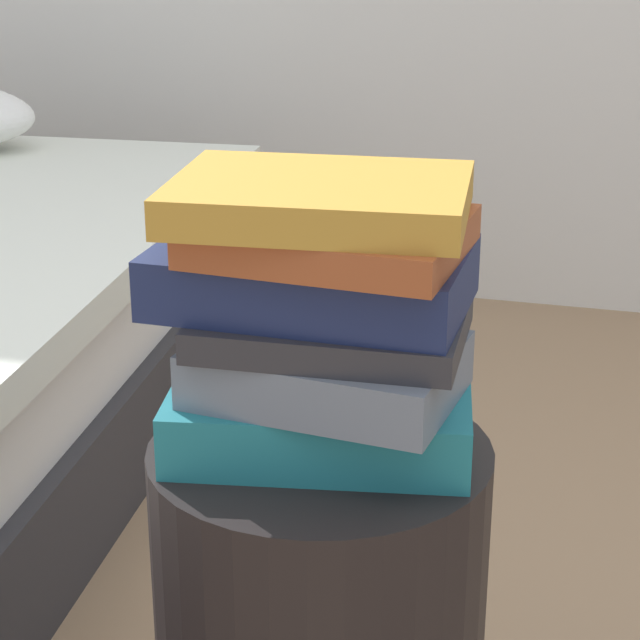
{
  "coord_description": "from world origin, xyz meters",
  "views": [
    {
      "loc": [
        0.27,
        -1.01,
        1.07
      ],
      "look_at": [
        0.0,
        0.0,
        0.67
      ],
      "focal_mm": 66.5,
      "sensor_mm": 36.0,
      "label": 1
    }
  ],
  "objects": [
    {
      "name": "book_ochre",
      "position": [
        0.0,
        -0.0,
        0.79
      ],
      "size": [
        0.29,
        0.22,
        0.04
      ],
      "primitive_type": "cube",
      "rotation": [
        0.0,
        0.0,
        0.09
      ],
      "color": "#B7842D",
      "rests_on": "book_rust"
    },
    {
      "name": "book_navy",
      "position": [
        -0.01,
        0.01,
        0.71
      ],
      "size": [
        0.3,
        0.18,
        0.06
      ],
      "primitive_type": "cube",
      "rotation": [
        0.0,
        0.0,
        -0.02
      ],
      "color": "#19234C",
      "rests_on": "book_charcoal"
    },
    {
      "name": "book_teal",
      "position": [
        0.0,
        0.0,
        0.56
      ],
      "size": [
        0.32,
        0.21,
        0.06
      ],
      "primitive_type": "cube",
      "rotation": [
        0.0,
        0.0,
        0.16
      ],
      "color": "#1E727F",
      "rests_on": "side_table"
    },
    {
      "name": "book_charcoal",
      "position": [
        0.01,
        -0.0,
        0.66
      ],
      "size": [
        0.26,
        0.19,
        0.03
      ],
      "primitive_type": "cube",
      "rotation": [
        0.0,
        0.0,
        0.04
      ],
      "color": "#28282D",
      "rests_on": "book_slate"
    },
    {
      "name": "book_rust",
      "position": [
        0.01,
        0.0,
        0.75
      ],
      "size": [
        0.25,
        0.21,
        0.03
      ],
      "primitive_type": "cube",
      "rotation": [
        0.0,
        0.0,
        -0.07
      ],
      "color": "#994723",
      "rests_on": "book_navy"
    },
    {
      "name": "book_slate",
      "position": [
        0.01,
        -0.01,
        0.62
      ],
      "size": [
        0.26,
        0.2,
        0.05
      ],
      "primitive_type": "cube",
      "rotation": [
        0.0,
        0.0,
        -0.11
      ],
      "color": "slate",
      "rests_on": "book_teal"
    }
  ]
}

